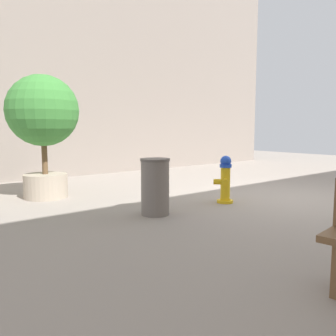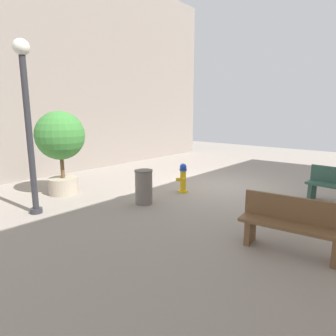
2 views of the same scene
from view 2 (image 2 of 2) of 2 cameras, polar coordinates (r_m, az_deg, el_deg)
The scene contains 8 objects.
ground_plane at distance 9.52m, azimuth 10.39°, elevation -3.65°, with size 23.40×23.40×0.00m, color gray.
building_facade_right at distance 12.00m, azimuth -23.91°, elevation 18.24°, with size 0.70×18.00×8.15m, color gray.
fire_hydrant at distance 8.63m, azimuth 2.98°, elevation -1.98°, with size 0.36×0.36×0.88m.
bench_near at distance 8.77m, azimuth 30.50°, elevation -3.07°, with size 1.44×0.59×0.95m.
bench_far at distance 5.46m, azimuth 23.45°, elevation -10.17°, with size 1.77×0.64×0.95m.
planter_tree at distance 8.83m, azimuth -20.65°, elevation 4.99°, with size 1.40×1.40×2.43m.
street_lamp at distance 7.28m, azimuth -26.30°, elevation 10.43°, with size 0.36×0.36×3.95m.
trash_bin at distance 7.57m, azimuth -4.86°, elevation -3.77°, with size 0.48×0.48×0.91m.
Camera 2 is at (-4.61, 7.98, 2.39)m, focal length 30.57 mm.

